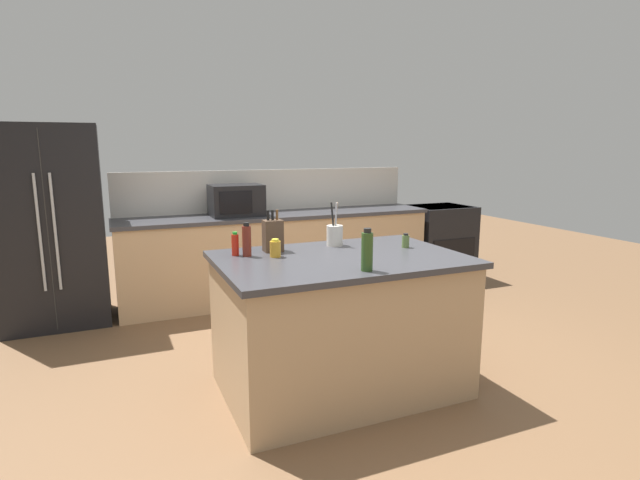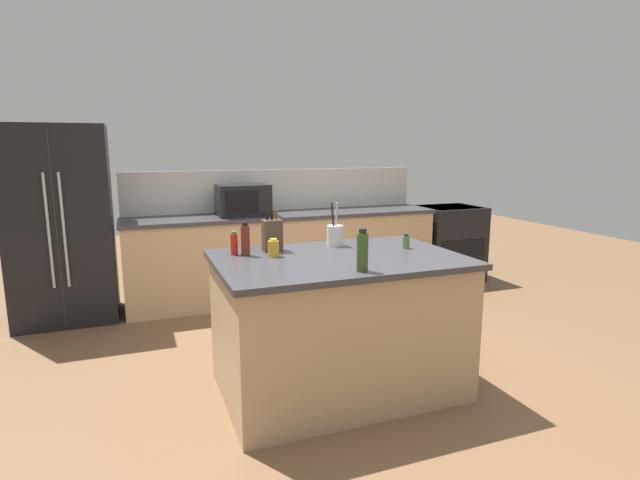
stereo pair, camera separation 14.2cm
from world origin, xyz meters
The scene contains 14 objects.
ground_plane centered at (0.00, 0.00, 0.00)m, with size 14.00×14.00×0.00m, color brown.
back_counter_run centered at (0.30, 2.20, 0.47)m, with size 3.42×0.66×0.94m.
wall_backsplash centered at (0.30, 2.52, 1.17)m, with size 3.38×0.03×0.46m, color beige.
kitchen_island centered at (0.00, 0.00, 0.47)m, with size 1.63×1.09×0.94m.
refrigerator centered at (-1.90, 2.25, 0.93)m, with size 0.90×0.75×1.86m.
range_oven centered at (2.43, 2.20, 0.47)m, with size 0.76×0.65×0.92m.
microwave centered at (-0.17, 2.20, 1.10)m, with size 0.54×0.39×0.33m.
knife_block centered at (-0.36, 0.33, 1.05)m, with size 0.13×0.10×0.29m.
utensil_crock centered at (0.12, 0.35, 1.02)m, with size 0.12×0.12×0.32m.
vinegar_bottle centered at (-0.57, 0.25, 1.05)m, with size 0.06×0.06×0.23m.
olive_oil_bottle centered at (-0.02, -0.41, 1.06)m, with size 0.07×0.07×0.25m.
spice_jar_oregano centered at (0.56, 0.08, 0.99)m, with size 0.05×0.05×0.10m.
honey_jar centered at (-0.40, 0.16, 1.00)m, with size 0.07×0.07×0.12m.
hot_sauce_bottle centered at (-0.64, 0.31, 1.02)m, with size 0.05×0.05×0.16m.
Camera 1 is at (-1.40, -2.93, 1.67)m, focal length 28.00 mm.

